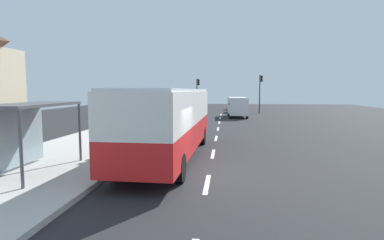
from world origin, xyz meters
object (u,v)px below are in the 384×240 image
(white_van, at_px, (237,106))
(recycling_bin_yellow, at_px, (108,148))
(sedan_far, at_px, (236,107))
(bus_shelter, at_px, (24,119))
(traffic_light_far_side, at_px, (198,90))
(sedan_near, at_px, (235,105))
(recycling_bin_orange, at_px, (114,145))
(bus, at_px, (170,119))
(traffic_light_near_side, at_px, (260,88))

(white_van, xyz_separation_m, recycling_bin_yellow, (-6.40, -23.75, -0.69))
(white_van, bearing_deg, sedan_far, 89.27)
(recycling_bin_yellow, distance_m, bus_shelter, 3.50)
(traffic_light_far_side, bearing_deg, sedan_far, 6.99)
(sedan_near, distance_m, traffic_light_far_side, 9.30)
(bus_shelter, bearing_deg, recycling_bin_orange, 53.61)
(recycling_bin_orange, height_order, bus_shelter, bus_shelter)
(bus, height_order, recycling_bin_yellow, bus)
(white_van, bearing_deg, traffic_light_near_side, 62.77)
(recycling_bin_yellow, relative_size, traffic_light_far_side, 0.20)
(recycling_bin_orange, height_order, traffic_light_near_side, traffic_light_near_side)
(white_van, distance_m, sedan_far, 7.89)
(sedan_near, relative_size, recycling_bin_orange, 4.73)
(recycling_bin_yellow, xyz_separation_m, bus_shelter, (-2.21, -2.30, 1.44))
(sedan_near, relative_size, recycling_bin_yellow, 4.73)
(recycling_bin_yellow, height_order, traffic_light_far_side, traffic_light_far_side)
(sedan_near, relative_size, traffic_light_far_side, 0.95)
(bus, bearing_deg, traffic_light_near_side, 75.99)
(white_van, relative_size, sedan_near, 1.18)
(sedan_far, height_order, bus_shelter, bus_shelter)
(white_van, bearing_deg, traffic_light_far_side, 126.31)
(recycling_bin_yellow, xyz_separation_m, recycling_bin_orange, (0.00, 0.70, 0.00))
(bus, relative_size, traffic_light_near_side, 2.15)
(bus, relative_size, sedan_far, 2.51)
(traffic_light_far_side, relative_size, bus_shelter, 1.18)
(recycling_bin_yellow, bearing_deg, white_van, 74.92)
(traffic_light_near_side, bearing_deg, recycling_bin_orange, -108.22)
(bus, distance_m, bus_shelter, 5.91)
(white_van, relative_size, sedan_far, 1.20)
(sedan_far, bearing_deg, recycling_bin_orange, -101.87)
(traffic_light_far_side, bearing_deg, bus, -87.33)
(sedan_near, xyz_separation_m, recycling_bin_orange, (-6.50, -37.45, -0.14))
(white_van, bearing_deg, bus_shelter, -108.29)
(bus, xyz_separation_m, traffic_light_far_side, (-1.39, 29.68, 1.32))
(recycling_bin_yellow, bearing_deg, bus, 27.18)
(sedan_far, height_order, recycling_bin_yellow, sedan_far)
(recycling_bin_yellow, height_order, recycling_bin_orange, same)
(sedan_near, bearing_deg, traffic_light_near_side, -68.17)
(bus, xyz_separation_m, white_van, (3.91, 22.47, -0.50))
(sedan_near, relative_size, sedan_far, 1.02)
(traffic_light_far_side, bearing_deg, white_van, -53.69)
(sedan_near, xyz_separation_m, traffic_light_near_side, (3.20, -7.99, 2.63))
(sedan_near, height_order, sedan_far, same)
(bus, bearing_deg, sedan_near, 83.80)
(recycling_bin_orange, relative_size, traffic_light_far_side, 0.20)
(traffic_light_far_side, bearing_deg, recycling_bin_yellow, -92.04)
(traffic_light_far_side, bearing_deg, sedan_near, 53.13)
(traffic_light_near_side, distance_m, bus_shelter, 34.61)
(sedan_near, bearing_deg, bus_shelter, -102.15)
(bus, relative_size, bus_shelter, 2.77)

